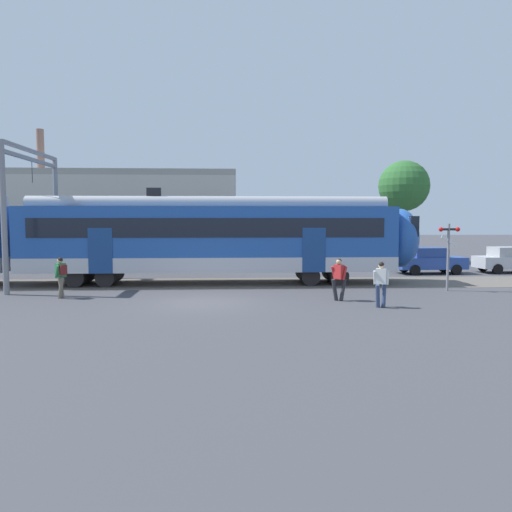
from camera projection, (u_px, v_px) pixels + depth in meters
ground_plane at (204, 303)px, 19.16m from camera, size 160.00×160.00×0.00m
commuter_train at (34, 239)px, 24.17m from camera, size 38.05×3.07×4.73m
pedestrian_green at (61, 274)px, 20.20m from camera, size 0.53×0.67×1.67m
pedestrian_red at (339, 276)px, 19.56m from camera, size 0.70×0.51×1.67m
pedestrian_white at (381, 281)px, 18.07m from camera, size 0.65×0.56×1.67m
parked_car_blue at (429, 260)px, 29.27m from camera, size 4.08×1.91×1.54m
parked_car_silver at (510, 260)px, 29.82m from camera, size 4.05×1.86×1.54m
catenary_gantry at (33, 196)px, 24.02m from camera, size 0.24×6.64×6.53m
crossing_signal at (448, 246)px, 22.17m from camera, size 0.96×0.22×3.00m
background_building at (116, 219)px, 33.98m from camera, size 16.32×5.00×9.20m
street_tree_right at (404, 186)px, 36.74m from camera, size 3.72×3.72×7.50m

